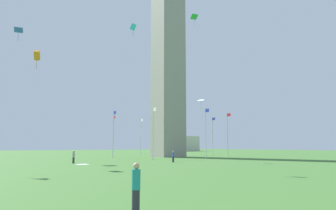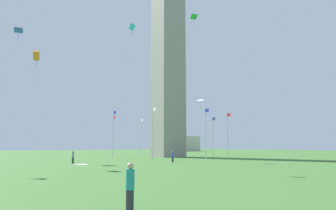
{
  "view_description": "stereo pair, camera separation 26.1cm",
  "coord_description": "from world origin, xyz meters",
  "px_view_note": "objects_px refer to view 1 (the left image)",
  "views": [
    {
      "loc": [
        57.77,
        -37.31,
        2.37
      ],
      "look_at": [
        0.0,
        0.0,
        11.55
      ],
      "focal_mm": 32.93,
      "sensor_mm": 36.0,
      "label": 1
    },
    {
      "loc": [
        57.91,
        -37.09,
        2.37
      ],
      "look_at": [
        0.0,
        0.0,
        11.55
      ],
      "focal_mm": 32.93,
      "sensor_mm": 36.0,
      "label": 2
    }
  ],
  "objects_px": {
    "flagpole_se": "(178,135)",
    "kite_orange_box": "(37,55)",
    "flagpole_nw": "(153,131)",
    "flagpole_n": "(206,131)",
    "obelisk_monument": "(168,41)",
    "person_teal_shirt": "(136,188)",
    "picnic_blanket_near_first_person": "(82,164)",
    "person_gray_shirt": "(74,157)",
    "kite_green_diamond": "(194,17)",
    "flagpole_s": "(141,135)",
    "distant_building": "(175,144)",
    "flagpole_sw": "(113,134)",
    "person_blue_shirt": "(173,157)",
    "flagpole_w": "(113,132)",
    "kite_white_diamond": "(201,101)",
    "flagpole_e": "(213,135)",
    "flagpole_ne": "(228,133)",
    "kite_cyan_box": "(133,27)",
    "kite_blue_diamond": "(18,30)"
  },
  "relations": [
    {
      "from": "distant_building",
      "to": "kite_white_diamond",
      "type": "bearing_deg",
      "value": -31.76
    },
    {
      "from": "person_teal_shirt",
      "to": "kite_cyan_box",
      "type": "bearing_deg",
      "value": 6.04
    },
    {
      "from": "flagpole_s",
      "to": "kite_green_diamond",
      "type": "bearing_deg",
      "value": -4.67
    },
    {
      "from": "flagpole_e",
      "to": "kite_white_diamond",
      "type": "bearing_deg",
      "value": -44.67
    },
    {
      "from": "flagpole_s",
      "to": "kite_white_diamond",
      "type": "relative_size",
      "value": 5.82
    },
    {
      "from": "person_gray_shirt",
      "to": "kite_blue_diamond",
      "type": "height_order",
      "value": "kite_blue_diamond"
    },
    {
      "from": "obelisk_monument",
      "to": "kite_cyan_box",
      "type": "xyz_separation_m",
      "value": [
        26.0,
        -21.75,
        -10.13
      ]
    },
    {
      "from": "kite_green_diamond",
      "to": "flagpole_e",
      "type": "bearing_deg",
      "value": 129.73
    },
    {
      "from": "distant_building",
      "to": "flagpole_sw",
      "type": "bearing_deg",
      "value": -44.27
    },
    {
      "from": "kite_orange_box",
      "to": "kite_white_diamond",
      "type": "xyz_separation_m",
      "value": [
        4.09,
        23.84,
        -4.54
      ]
    },
    {
      "from": "obelisk_monument",
      "to": "flagpole_s",
      "type": "bearing_deg",
      "value": 180.0
    },
    {
      "from": "flagpole_w",
      "to": "person_blue_shirt",
      "type": "xyz_separation_m",
      "value": [
        19.49,
        1.3,
        -4.3
      ]
    },
    {
      "from": "flagpole_n",
      "to": "flagpole_sw",
      "type": "distance_m",
      "value": 24.06
    },
    {
      "from": "flagpole_w",
      "to": "person_blue_shirt",
      "type": "distance_m",
      "value": 20.0
    },
    {
      "from": "flagpole_s",
      "to": "person_teal_shirt",
      "type": "relative_size",
      "value": 5.34
    },
    {
      "from": "flagpole_s",
      "to": "picnic_blanket_near_first_person",
      "type": "xyz_separation_m",
      "value": [
        30.43,
        -24.59,
        -5.12
      ]
    },
    {
      "from": "kite_orange_box",
      "to": "person_blue_shirt",
      "type": "bearing_deg",
      "value": 79.27
    },
    {
      "from": "kite_blue_diamond",
      "to": "distant_building",
      "type": "distance_m",
      "value": 103.58
    },
    {
      "from": "flagpole_w",
      "to": "person_gray_shirt",
      "type": "distance_m",
      "value": 19.21
    },
    {
      "from": "flagpole_s",
      "to": "kite_cyan_box",
      "type": "bearing_deg",
      "value": -29.17
    },
    {
      "from": "obelisk_monument",
      "to": "flagpole_ne",
      "type": "bearing_deg",
      "value": 44.84
    },
    {
      "from": "flagpole_w",
      "to": "kite_white_diamond",
      "type": "height_order",
      "value": "kite_white_diamond"
    },
    {
      "from": "flagpole_se",
      "to": "flagpole_sw",
      "type": "bearing_deg",
      "value": -90.0
    },
    {
      "from": "flagpole_ne",
      "to": "kite_orange_box",
      "type": "height_order",
      "value": "kite_orange_box"
    },
    {
      "from": "flagpole_sw",
      "to": "flagpole_w",
      "type": "distance_m",
      "value": 9.97
    },
    {
      "from": "flagpole_nw",
      "to": "flagpole_n",
      "type": "bearing_deg",
      "value": 67.5
    },
    {
      "from": "obelisk_monument",
      "to": "person_teal_shirt",
      "type": "relative_size",
      "value": 30.02
    },
    {
      "from": "flagpole_ne",
      "to": "person_gray_shirt",
      "type": "distance_m",
      "value": 34.79
    },
    {
      "from": "flagpole_w",
      "to": "person_gray_shirt",
      "type": "height_order",
      "value": "flagpole_w"
    },
    {
      "from": "flagpole_sw",
      "to": "flagpole_nw",
      "type": "height_order",
      "value": "same"
    },
    {
      "from": "flagpole_n",
      "to": "kite_white_diamond",
      "type": "xyz_separation_m",
      "value": [
        6.99,
        -6.76,
        4.4
      ]
    },
    {
      "from": "flagpole_se",
      "to": "kite_orange_box",
      "type": "height_order",
      "value": "kite_orange_box"
    },
    {
      "from": "person_teal_shirt",
      "to": "flagpole_e",
      "type": "bearing_deg",
      "value": -11.85
    },
    {
      "from": "flagpole_se",
      "to": "picnic_blanket_near_first_person",
      "type": "distance_m",
      "value": 43.32
    },
    {
      "from": "flagpole_e",
      "to": "kite_white_diamond",
      "type": "xyz_separation_m",
      "value": [
        20.01,
        -19.78,
        4.4
      ]
    },
    {
      "from": "kite_orange_box",
      "to": "kite_blue_diamond",
      "type": "height_order",
      "value": "kite_blue_diamond"
    },
    {
      "from": "flagpole_se",
      "to": "person_teal_shirt",
      "type": "relative_size",
      "value": 5.34
    },
    {
      "from": "flagpole_e",
      "to": "flagpole_ne",
      "type": "bearing_deg",
      "value": -22.5
    },
    {
      "from": "flagpole_se",
      "to": "person_blue_shirt",
      "type": "xyz_separation_m",
      "value": [
        28.7,
        -20.93,
        -4.3
      ]
    },
    {
      "from": "flagpole_s",
      "to": "flagpole_w",
      "type": "distance_m",
      "value": 18.42
    },
    {
      "from": "kite_orange_box",
      "to": "picnic_blanket_near_first_person",
      "type": "height_order",
      "value": "kite_orange_box"
    },
    {
      "from": "flagpole_nw",
      "to": "kite_blue_diamond",
      "type": "xyz_separation_m",
      "value": [
        -11.1,
        -21.87,
        18.04
      ]
    },
    {
      "from": "person_gray_shirt",
      "to": "person_blue_shirt",
      "type": "distance_m",
      "value": 14.12
    },
    {
      "from": "person_teal_shirt",
      "to": "kite_green_diamond",
      "type": "bearing_deg",
      "value": -8.98
    },
    {
      "from": "person_gray_shirt",
      "to": "kite_green_diamond",
      "type": "distance_m",
      "value": 34.93
    },
    {
      "from": "flagpole_n",
      "to": "flagpole_nw",
      "type": "xyz_separation_m",
      "value": [
        -3.81,
        -9.21,
        0.0
      ]
    },
    {
      "from": "flagpole_n",
      "to": "kite_white_diamond",
      "type": "bearing_deg",
      "value": -44.03
    },
    {
      "from": "obelisk_monument",
      "to": "kite_white_diamond",
      "type": "bearing_deg",
      "value": -18.61
    },
    {
      "from": "flagpole_w",
      "to": "flagpole_nw",
      "type": "height_order",
      "value": "same"
    },
    {
      "from": "flagpole_sw",
      "to": "picnic_blanket_near_first_person",
      "type": "relative_size",
      "value": 5.25
    }
  ]
}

